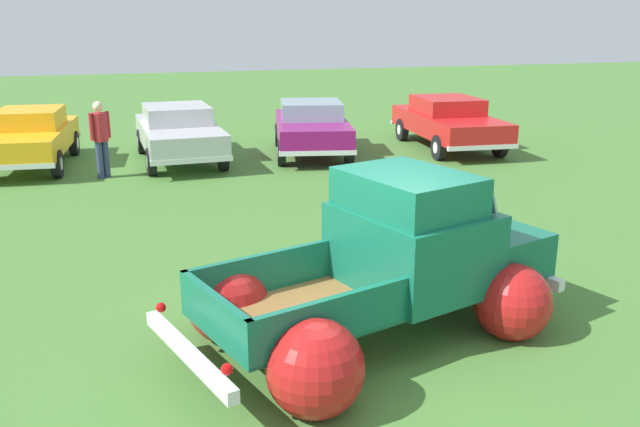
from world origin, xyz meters
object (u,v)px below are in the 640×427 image
at_px(spectator_0, 101,134).
at_px(show_car_0, 31,136).
at_px(show_car_2, 311,126).
at_px(show_car_3, 448,121).
at_px(show_car_1, 179,131).
at_px(vintage_pickup_truck, 394,270).

bearing_deg(spectator_0, show_car_0, -169.92).
bearing_deg(show_car_2, show_car_3, 98.48).
bearing_deg(spectator_0, show_car_1, 92.71).
relative_size(show_car_2, spectator_0, 2.51).
xyz_separation_m(show_car_1, show_car_2, (3.53, -0.15, -0.00)).
xyz_separation_m(show_car_1, spectator_0, (-1.88, -1.41, 0.24)).
height_order(show_car_2, spectator_0, spectator_0).
height_order(vintage_pickup_truck, show_car_2, vintage_pickup_truck).
relative_size(show_car_0, show_car_3, 0.92).
height_order(show_car_0, show_car_3, same).
bearing_deg(vintage_pickup_truck, show_car_2, 61.93).
height_order(vintage_pickup_truck, spectator_0, vintage_pickup_truck).
bearing_deg(show_car_3, show_car_1, -88.44).
bearing_deg(show_car_1, vintage_pickup_truck, 5.93).
height_order(vintage_pickup_truck, show_car_0, vintage_pickup_truck).
bearing_deg(show_car_3, spectator_0, -79.32).
height_order(vintage_pickup_truck, show_car_3, vintage_pickup_truck).
distance_m(vintage_pickup_truck, show_car_0, 12.18).
bearing_deg(show_car_3, vintage_pickup_truck, -25.65).
distance_m(show_car_1, spectator_0, 2.36).
bearing_deg(vintage_pickup_truck, show_car_0, 97.55).
xyz_separation_m(vintage_pickup_truck, show_car_1, (-1.55, 10.69, 0.03)).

